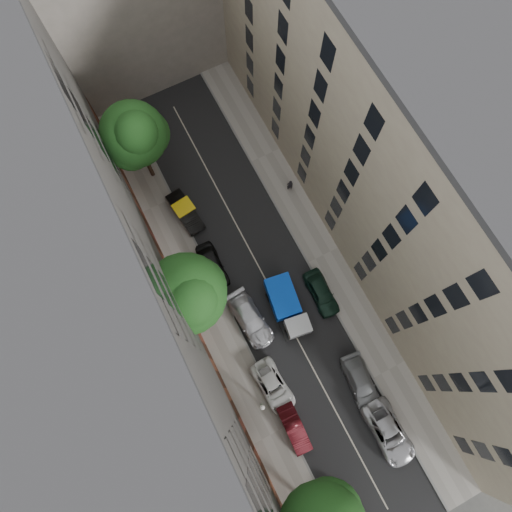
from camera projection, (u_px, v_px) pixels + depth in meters
ground at (268, 283)px, 39.54m from camera, size 120.00×120.00×0.00m
road_surface at (268, 283)px, 39.53m from camera, size 8.00×44.00×0.02m
sidewalk_left at (210, 312)px, 38.78m from camera, size 3.00×44.00×0.15m
sidewalk_right at (323, 255)px, 40.16m from camera, size 3.00×44.00×0.15m
building_left at (116, 327)px, 28.54m from camera, size 8.00×44.00×20.00m
building_right at (413, 180)px, 31.32m from camera, size 8.00×44.00×20.00m
tarp_truck at (287, 306)px, 37.67m from camera, size 2.76×5.45×2.40m
car_left_1 at (294, 429)px, 35.66m from camera, size 1.53×4.02×1.31m
car_left_2 at (273, 386)px, 36.57m from camera, size 2.38×4.68×1.27m
car_left_3 at (250, 319)px, 37.92m from camera, size 2.56×5.37×1.51m
car_left_4 at (212, 266)px, 39.21m from camera, size 1.89×4.41×1.48m
car_left_5 at (185, 212)px, 40.61m from camera, size 2.07×4.52×1.44m
car_right_0 at (389, 432)px, 35.51m from camera, size 2.46×5.30×1.47m
car_right_1 at (361, 383)px, 36.58m from camera, size 2.45×4.98×1.39m
car_right_2 at (321, 293)px, 38.56m from camera, size 1.90×4.37×1.47m
tree_mid at (188, 295)px, 32.44m from camera, size 6.14×5.99×9.91m
tree_far at (136, 136)px, 35.72m from camera, size 5.51×5.27×9.94m
lamp_post at (262, 406)px, 33.26m from camera, size 0.36×0.36×5.60m
pedestrian at (290, 185)px, 41.10m from camera, size 0.65×0.53×1.55m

